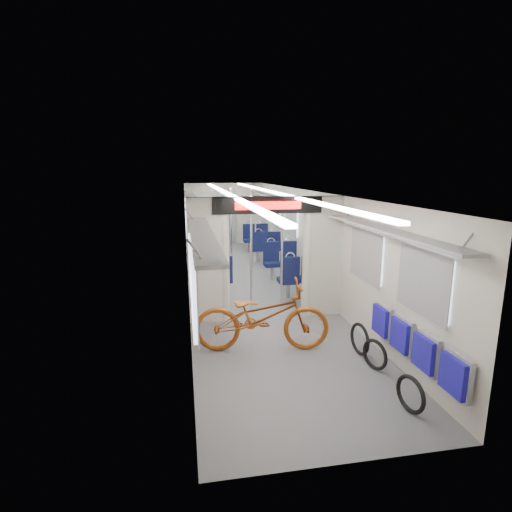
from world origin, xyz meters
The scene contains 14 objects.
carriage centered at (0.00, -0.27, 1.50)m, with size 12.00×12.02×2.31m.
bicycle centered at (-0.36, -3.40, 0.55)m, with size 0.73×2.09×1.10m, color #944615.
flip_bench centered at (1.35, -4.78, 0.58)m, with size 0.12×2.08×0.49m.
bike_hoop_a centered at (1.02, -5.33, 0.20)m, with size 0.46×0.46×0.05m, color black.
bike_hoop_b centered at (1.08, -4.31, 0.20)m, with size 0.45×0.45×0.05m, color black.
bike_hoop_c centered at (1.08, -3.82, 0.22)m, with size 0.50×0.50×0.05m, color black.
seat_bay_near_left centered at (-0.94, 0.18, 0.52)m, with size 0.88×1.93×1.06m.
seat_bay_near_right centered at (0.93, -0.16, 0.53)m, with size 0.89×1.96×1.07m.
seat_bay_far_left centered at (-0.93, 3.42, 0.54)m, with size 0.90×2.03×1.09m.
seat_bay_far_right centered at (0.93, 3.46, 0.52)m, with size 0.88×1.93×1.06m.
stanchion_near_left centered at (-0.23, -1.66, 1.15)m, with size 0.04×0.04×2.30m, color silver.
stanchion_near_right centered at (0.40, -1.55, 1.15)m, with size 0.04×0.04×2.30m, color silver.
stanchion_far_left centered at (-0.23, 1.69, 1.15)m, with size 0.05×0.05×2.30m, color silver.
stanchion_far_right centered at (0.36, 1.81, 1.15)m, with size 0.04×0.04×2.30m, color silver.
Camera 1 is at (-1.49, -9.12, 2.76)m, focal length 28.00 mm.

